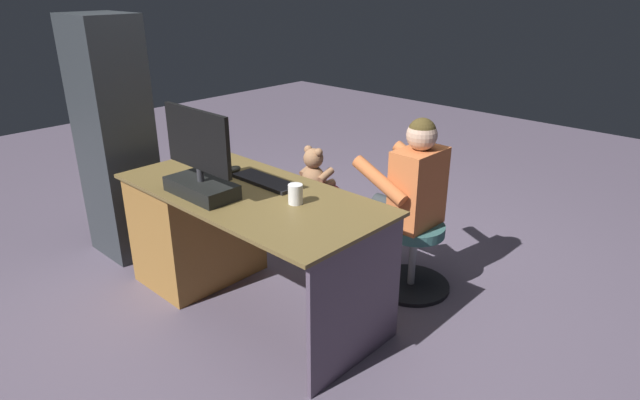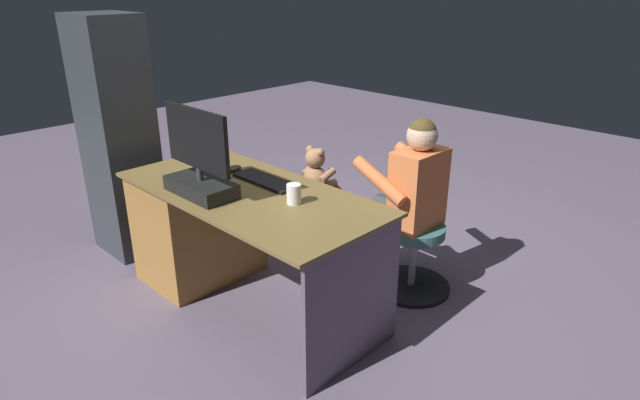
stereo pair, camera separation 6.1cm
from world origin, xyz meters
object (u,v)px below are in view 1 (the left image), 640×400
(desk, at_px, (207,225))
(office_chair_teddy, at_px, (314,215))
(tv_remote, at_px, (213,175))
(person, at_px, (405,191))
(cup, at_px, (295,194))
(monitor, at_px, (200,169))
(teddy_bear, at_px, (315,171))
(computer_mouse, at_px, (234,169))
(keyboard, at_px, (266,181))
(visitor_chair, at_px, (413,253))

(desk, distance_m, office_chair_teddy, 0.80)
(tv_remote, xyz_separation_m, person, (-0.79, -0.78, -0.10))
(desk, height_order, cup, cup)
(monitor, xyz_separation_m, cup, (-0.44, -0.25, -0.09))
(teddy_bear, bearing_deg, tv_remote, 85.58)
(monitor, height_order, computer_mouse, monitor)
(keyboard, distance_m, tv_remote, 0.33)
(cup, bearing_deg, keyboard, -15.58)
(desk, bearing_deg, person, -138.64)
(computer_mouse, distance_m, office_chair_teddy, 0.80)
(keyboard, relative_size, teddy_bear, 1.36)
(monitor, bearing_deg, person, -121.82)
(desk, distance_m, monitor, 0.59)
(keyboard, distance_m, person, 0.82)
(cup, bearing_deg, desk, 4.37)
(monitor, distance_m, cup, 0.52)
(keyboard, xyz_separation_m, tv_remote, (0.29, 0.14, -0.00))
(desk, relative_size, tv_remote, 10.43)
(desk, height_order, monitor, monitor)
(office_chair_teddy, bearing_deg, person, -179.00)
(visitor_chair, distance_m, person, 0.39)
(cup, distance_m, person, 0.76)
(tv_remote, relative_size, visitor_chair, 0.32)
(teddy_bear, bearing_deg, computer_mouse, 86.43)
(desk, bearing_deg, visitor_chair, -141.14)
(desk, xyz_separation_m, monitor, (-0.28, 0.20, 0.48))
(monitor, distance_m, tv_remote, 0.30)
(keyboard, xyz_separation_m, cup, (-0.33, 0.09, 0.04))
(keyboard, bearing_deg, monitor, 72.39)
(tv_remote, height_order, person, person)
(tv_remote, relative_size, person, 0.14)
(computer_mouse, relative_size, visitor_chair, 0.20)
(monitor, bearing_deg, office_chair_teddy, -82.88)
(visitor_chair, relative_size, person, 0.44)
(office_chair_teddy, bearing_deg, teddy_bear, -90.00)
(visitor_chair, bearing_deg, tv_remote, 41.74)
(cup, xyz_separation_m, teddy_bear, (0.56, -0.73, -0.20))
(desk, distance_m, cup, 0.82)
(tv_remote, distance_m, visitor_chair, 1.27)
(tv_remote, height_order, visitor_chair, tv_remote)
(tv_remote, bearing_deg, cup, -176.24)
(monitor, bearing_deg, cup, -150.16)
(teddy_bear, xyz_separation_m, person, (-0.73, -0.00, 0.05))
(monitor, relative_size, person, 0.48)
(computer_mouse, height_order, tv_remote, computer_mouse)
(teddy_bear, height_order, person, person)
(office_chair_teddy, relative_size, teddy_bear, 1.53)
(desk, relative_size, cup, 15.38)
(person, bearing_deg, computer_mouse, 39.96)
(keyboard, distance_m, visitor_chair, 0.99)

